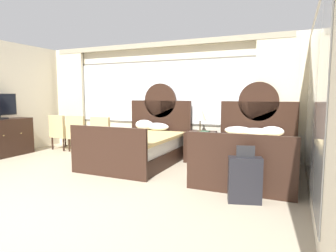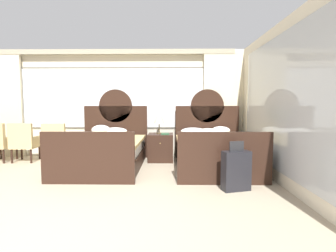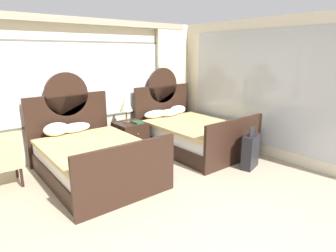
{
  "view_description": "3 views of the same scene",
  "coord_description": "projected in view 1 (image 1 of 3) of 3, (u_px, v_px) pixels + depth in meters",
  "views": [
    {
      "loc": [
        3.04,
        -2.14,
        1.43
      ],
      "look_at": [
        1.2,
        2.05,
        0.93
      ],
      "focal_mm": 30.62,
      "sensor_mm": 36.0,
      "label": 1
    },
    {
      "loc": [
        1.49,
        -2.26,
        1.33
      ],
      "look_at": [
        1.42,
        2.3,
        0.95
      ],
      "focal_mm": 27.46,
      "sensor_mm": 36.0,
      "label": 2
    },
    {
      "loc": [
        -1.69,
        -1.19,
        2.07
      ],
      "look_at": [
        1.06,
        2.25,
        0.9
      ],
      "focal_mm": 30.19,
      "sensor_mm": 36.0,
      "label": 3
    }
  ],
  "objects": [
    {
      "name": "armchair_by_window_left",
      "position": [
        104.0,
        134.0,
        6.96
      ],
      "size": [
        0.54,
        0.54,
        0.91
      ],
      "color": "tan",
      "rests_on": "ground_plane"
    },
    {
      "name": "ground_plane",
      "position": [
        2.0,
        219.0,
        3.32
      ],
      "size": [
        24.0,
        24.0,
        0.0
      ],
      "primitive_type": "plane",
      "color": "tan"
    },
    {
      "name": "wall_right_mirror",
      "position": [
        319.0,
        101.0,
        3.54
      ],
      "size": [
        0.08,
        4.87,
        2.7
      ],
      "color": "beige",
      "rests_on": "ground_plane"
    },
    {
      "name": "nightstand_between_beds",
      "position": [
        201.0,
        146.0,
        6.19
      ],
      "size": [
        0.58,
        0.61,
        0.64
      ],
      "color": "black",
      "rests_on": "ground_plane"
    },
    {
      "name": "suitcase_on_floor",
      "position": [
        245.0,
        180.0,
        3.78
      ],
      "size": [
        0.46,
        0.3,
        0.77
      ],
      "color": "black",
      "rests_on": "ground_plane"
    },
    {
      "name": "bed_near_window",
      "position": [
        139.0,
        146.0,
        6.03
      ],
      "size": [
        1.56,
        2.23,
        1.7
      ],
      "color": "black",
      "rests_on": "ground_plane"
    },
    {
      "name": "bed_near_mirror",
      "position": [
        250.0,
        155.0,
        5.13
      ],
      "size": [
        1.56,
        2.23,
        1.7
      ],
      "color": "black",
      "rests_on": "ground_plane"
    },
    {
      "name": "table_lamp_on_nightstand",
      "position": [
        200.0,
        113.0,
        6.19
      ],
      "size": [
        0.27,
        0.27,
        0.58
      ],
      "color": "brown",
      "rests_on": "nightstand_between_beds"
    },
    {
      "name": "book_on_nightstand",
      "position": [
        204.0,
        132.0,
        6.0
      ],
      "size": [
        0.18,
        0.26,
        0.03
      ],
      "color": "#285133",
      "rests_on": "nightstand_between_beds"
    },
    {
      "name": "wall_back_window",
      "position": [
        160.0,
        96.0,
        7.05
      ],
      "size": [
        6.58,
        0.22,
        2.7
      ],
      "color": "beige",
      "rests_on": "ground_plane"
    },
    {
      "name": "armchair_by_window_right",
      "position": [
        62.0,
        131.0,
        7.5
      ],
      "size": [
        0.58,
        0.58,
        0.91
      ],
      "color": "tan",
      "rests_on": "ground_plane"
    },
    {
      "name": "armchair_by_window_centre",
      "position": [
        79.0,
        132.0,
        7.27
      ],
      "size": [
        0.56,
        0.56,
        0.91
      ],
      "color": "tan",
      "rests_on": "ground_plane"
    }
  ]
}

